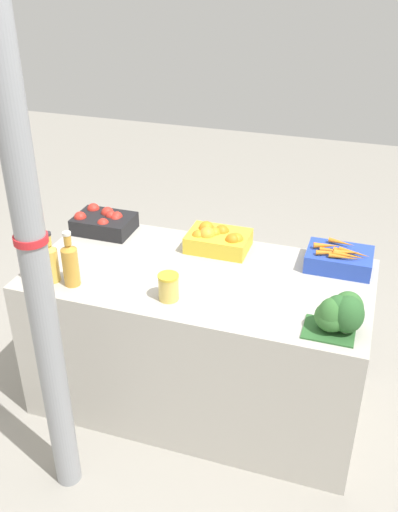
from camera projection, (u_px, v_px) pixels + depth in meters
The scene contains 11 objects.
ground_plane at pixel (199, 396), 3.26m from camera, with size 10.00×10.00×0.00m, color gray.
market_table at pixel (199, 339), 3.06m from camera, with size 1.71×0.85×0.82m, color #B7B2A8.
support_pole at pixel (35, 266), 2.19m from camera, with size 0.13×0.13×2.38m.
apple_crate at pixel (104, 222), 3.25m from camera, with size 0.33×0.24×0.13m.
orange_crate at pixel (218, 239), 3.06m from camera, with size 0.33×0.24×0.13m.
carrot_crate at pixel (339, 259), 2.89m from camera, with size 0.33×0.24×0.13m.
broccoli_pile at pixel (340, 314), 2.40m from camera, with size 0.25×0.21×0.18m.
juice_bottle_cloudy at pixel (28, 255), 2.78m from camera, with size 0.08×0.08×0.28m.
juice_bottle_golden at pixel (51, 261), 2.75m from camera, with size 0.07×0.07×0.26m.
juice_bottle_amber at pixel (70, 263), 2.72m from camera, with size 0.08×0.08×0.28m.
pickle_jar at pixel (168, 287), 2.63m from camera, with size 0.10×0.10×0.13m.
Camera 1 is at (0.77, -2.33, 2.30)m, focal length 40.00 mm.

